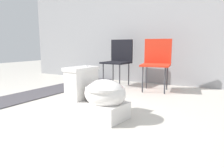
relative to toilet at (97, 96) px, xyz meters
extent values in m
plane|color=#B7B2A8|center=(-0.29, -0.26, -0.22)|extent=(14.00, 14.00, 0.00)
cube|color=#423F44|center=(-1.40, 0.24, -0.21)|extent=(0.56, 8.00, 0.01)
cube|color=gray|center=(0.21, 2.33, 1.08)|extent=(7.00, 0.20, 2.60)
cube|color=white|center=(0.00, 0.00, -0.14)|extent=(0.63, 0.40, 0.17)
ellipsoid|color=white|center=(0.10, -0.01, 0.04)|extent=(0.47, 0.40, 0.28)
cylinder|color=white|center=(0.10, -0.01, 0.10)|extent=(0.43, 0.43, 0.03)
cube|color=white|center=(-0.21, 0.02, 0.10)|extent=(0.21, 0.36, 0.30)
cube|color=white|center=(-0.21, 0.02, 0.27)|extent=(0.24, 0.38, 0.04)
cylinder|color=silver|center=(-0.21, 0.10, 0.29)|extent=(0.02, 0.02, 0.01)
cube|color=black|center=(-0.71, 1.67, 0.20)|extent=(0.45, 0.45, 0.03)
cube|color=black|center=(-0.71, 1.87, 0.41)|extent=(0.44, 0.05, 0.40)
cylinder|color=#38383D|center=(-0.55, 1.49, -0.02)|extent=(0.02, 0.02, 0.40)
cylinder|color=#38383D|center=(-0.89, 1.50, -0.02)|extent=(0.02, 0.02, 0.40)
cylinder|color=#38383D|center=(-0.54, 1.83, -0.02)|extent=(0.02, 0.02, 0.40)
cylinder|color=#38383D|center=(-0.88, 1.84, -0.02)|extent=(0.02, 0.02, 0.40)
cube|color=red|center=(0.07, 1.55, 0.20)|extent=(0.51, 0.51, 0.03)
cube|color=red|center=(0.03, 1.75, 0.41)|extent=(0.44, 0.12, 0.40)
cylinder|color=#38383D|center=(0.27, 1.41, -0.02)|extent=(0.02, 0.02, 0.40)
cylinder|color=#38383D|center=(-0.06, 1.35, -0.02)|extent=(0.02, 0.02, 0.40)
cylinder|color=#38383D|center=(0.21, 1.75, -0.02)|extent=(0.02, 0.02, 0.40)
cylinder|color=#38383D|center=(-0.13, 1.68, -0.02)|extent=(0.02, 0.02, 0.40)
camera|label=1|loc=(1.21, -1.79, 0.51)|focal=35.00mm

